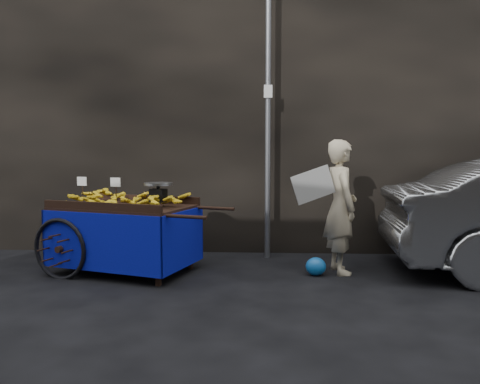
{
  "coord_description": "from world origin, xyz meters",
  "views": [
    {
      "loc": [
        0.25,
        -5.47,
        1.55
      ],
      "look_at": [
        -0.06,
        0.5,
        1.03
      ],
      "focal_mm": 35.0,
      "sensor_mm": 36.0,
      "label": 1
    }
  ],
  "objects": [
    {
      "name": "ground",
      "position": [
        0.0,
        0.0,
        0.0
      ],
      "size": [
        80.0,
        80.0,
        0.0
      ],
      "primitive_type": "plane",
      "color": "black",
      "rests_on": "ground"
    },
    {
      "name": "building_wall",
      "position": [
        0.39,
        2.6,
        2.5
      ],
      "size": [
        13.5,
        2.0,
        5.0
      ],
      "color": "black",
      "rests_on": "ground"
    },
    {
      "name": "street_pole",
      "position": [
        0.3,
        1.3,
        2.01
      ],
      "size": [
        0.12,
        0.1,
        4.0
      ],
      "color": "slate",
      "rests_on": "ground"
    },
    {
      "name": "banana_cart",
      "position": [
        -1.58,
        0.4,
        0.77
      ],
      "size": [
        2.5,
        1.67,
        1.25
      ],
      "rotation": [
        0.0,
        0.0,
        -0.31
      ],
      "color": "black",
      "rests_on": "ground"
    },
    {
      "name": "vendor",
      "position": [
        1.22,
        0.49,
        0.85
      ],
      "size": [
        0.92,
        0.68,
        1.7
      ],
      "rotation": [
        0.0,
        0.0,
        1.75
      ],
      "color": "#B9AB8A",
      "rests_on": "ground"
    },
    {
      "name": "plastic_bag",
      "position": [
        0.9,
        0.31,
        0.11
      ],
      "size": [
        0.26,
        0.2,
        0.23
      ],
      "primitive_type": "ellipsoid",
      "color": "blue",
      "rests_on": "ground"
    }
  ]
}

